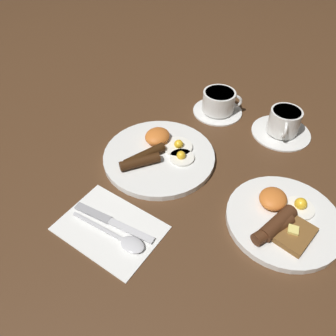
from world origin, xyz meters
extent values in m
plane|color=#4C301C|center=(0.00, 0.00, 0.00)|extent=(3.00, 3.00, 0.00)
cylinder|color=white|center=(0.00, 0.00, 0.01)|extent=(0.28, 0.28, 0.01)
cylinder|color=white|center=(-0.05, 0.03, 0.02)|extent=(0.08, 0.08, 0.01)
sphere|color=yellow|center=(-0.05, 0.03, 0.03)|extent=(0.02, 0.02, 0.02)
cylinder|color=white|center=(-0.01, 0.06, 0.02)|extent=(0.06, 0.06, 0.01)
sphere|color=yellow|center=(-0.01, 0.05, 0.03)|extent=(0.02, 0.02, 0.02)
ellipsoid|color=orange|center=(-0.04, -0.03, 0.03)|extent=(0.07, 0.06, 0.03)
cylinder|color=#381E0C|center=(0.06, -0.02, 0.03)|extent=(0.09, 0.08, 0.02)
cylinder|color=#331C0A|center=(0.03, -0.02, 0.03)|extent=(0.11, 0.07, 0.02)
cylinder|color=white|center=(0.04, 0.32, 0.01)|extent=(0.24, 0.24, 0.01)
cylinder|color=white|center=(0.00, 0.35, 0.02)|extent=(0.06, 0.06, 0.01)
sphere|color=yellow|center=(-0.01, 0.34, 0.03)|extent=(0.03, 0.03, 0.03)
ellipsoid|color=orange|center=(0.01, 0.29, 0.03)|extent=(0.06, 0.06, 0.03)
cylinder|color=#452513|center=(0.09, 0.31, 0.03)|extent=(0.10, 0.07, 0.03)
cylinder|color=#462514|center=(0.07, 0.32, 0.03)|extent=(0.10, 0.06, 0.03)
cube|color=brown|center=(0.07, 0.35, 0.02)|extent=(0.09, 0.09, 0.01)
cube|color=#F4E072|center=(0.07, 0.35, 0.03)|extent=(0.02, 0.02, 0.01)
cylinder|color=white|center=(-0.26, 0.04, 0.00)|extent=(0.14, 0.14, 0.01)
cylinder|color=white|center=(-0.26, 0.04, 0.04)|extent=(0.09, 0.09, 0.06)
cylinder|color=brown|center=(-0.26, 0.04, 0.06)|extent=(0.08, 0.08, 0.00)
torus|color=white|center=(-0.28, 0.09, 0.04)|extent=(0.02, 0.04, 0.04)
cylinder|color=white|center=(-0.25, 0.24, 0.00)|extent=(0.16, 0.16, 0.01)
cylinder|color=white|center=(-0.25, 0.24, 0.04)|extent=(0.08, 0.08, 0.06)
cylinder|color=brown|center=(-0.25, 0.24, 0.07)|extent=(0.07, 0.07, 0.00)
torus|color=white|center=(-0.21, 0.25, 0.04)|extent=(0.04, 0.02, 0.04)
cube|color=white|center=(0.23, 0.02, 0.00)|extent=(0.16, 0.22, 0.01)
cube|color=silver|center=(0.22, 0.06, 0.01)|extent=(0.02, 0.11, 0.00)
cube|color=#9E9EA3|center=(0.22, -0.03, 0.01)|extent=(0.02, 0.09, 0.01)
ellipsoid|color=silver|center=(0.24, 0.09, 0.01)|extent=(0.04, 0.05, 0.01)
cube|color=silver|center=(0.24, 0.00, 0.01)|extent=(0.01, 0.13, 0.00)
camera|label=1|loc=(0.51, 0.32, 0.56)|focal=35.00mm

